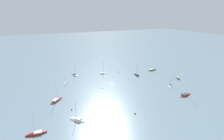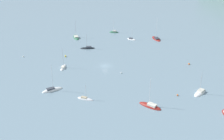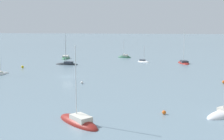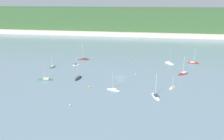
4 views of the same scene
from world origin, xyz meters
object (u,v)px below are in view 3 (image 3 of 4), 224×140
object	(u,v)px
sailboat_0	(184,63)
mooring_buoy_4	(82,82)
mooring_buoy_1	(224,82)
sailboat_2	(66,58)
sailboat_10	(143,62)
sailboat_5	(67,64)
sailboat_6	(0,74)
mooring_buoy_0	(22,67)
mooring_buoy_2	(164,112)
sailboat_4	(124,57)
sailboat_9	(78,122)

from	to	relation	value
sailboat_0	mooring_buoy_4	distance (m)	47.83
mooring_buoy_1	mooring_buoy_4	size ratio (longest dim) A/B	1.26
sailboat_2	sailboat_10	world-z (taller)	sailboat_2
mooring_buoy_1	mooring_buoy_4	bearing A→B (deg)	-82.88
sailboat_2	sailboat_10	distance (m)	31.15
mooring_buoy_4	sailboat_5	bearing A→B (deg)	-159.48
sailboat_6	sailboat_10	world-z (taller)	sailboat_6
sailboat_0	mooring_buoy_0	bearing A→B (deg)	100.55
sailboat_0	sailboat_6	distance (m)	59.75
sailboat_5	mooring_buoy_2	size ratio (longest dim) A/B	13.87
sailboat_0	mooring_buoy_4	world-z (taller)	sailboat_0
sailboat_10	mooring_buoy_2	distance (m)	63.01
sailboat_4	mooring_buoy_2	size ratio (longest dim) A/B	12.44
sailboat_2	mooring_buoy_4	xyz separation A→B (m)	(48.63, 16.77, 0.20)
sailboat_10	sailboat_9	bearing A→B (deg)	-56.42
sailboat_0	mooring_buoy_2	xyz separation A→B (m)	(61.40, -9.69, 0.20)
sailboat_5	sailboat_4	bearing A→B (deg)	-121.85
sailboat_0	mooring_buoy_2	size ratio (longest dim) A/B	20.24
sailboat_2	sailboat_10	size ratio (longest dim) A/B	1.69
sailboat_2	mooring_buoy_0	distance (m)	27.39
sailboat_5	mooring_buoy_0	distance (m)	14.86
mooring_buoy_2	sailboat_0	bearing A→B (deg)	171.03
sailboat_10	mooring_buoy_1	size ratio (longest dim) A/B	8.46
sailboat_2	mooring_buoy_2	world-z (taller)	sailboat_2
sailboat_0	sailboat_5	bearing A→B (deg)	93.25
sailboat_9	mooring_buoy_1	world-z (taller)	sailboat_9
sailboat_2	mooring_buoy_4	world-z (taller)	sailboat_2
sailboat_0	sailboat_4	xyz separation A→B (m)	(-14.82, -21.54, 0.01)
sailboat_10	mooring_buoy_2	world-z (taller)	sailboat_10
sailboat_5	mooring_buoy_1	world-z (taller)	sailboat_5
mooring_buoy_0	mooring_buoy_4	distance (m)	32.09
mooring_buoy_1	mooring_buoy_4	xyz separation A→B (m)	(4.05, -32.42, -0.08)
sailboat_10	mooring_buoy_4	xyz separation A→B (m)	(40.80, -13.38, 0.20)
sailboat_4	mooring_buoy_4	distance (m)	54.44
sailboat_6	sailboat_2	bearing A→B (deg)	5.08
sailboat_2	sailboat_10	bearing A→B (deg)	-110.62
sailboat_10	sailboat_5	bearing A→B (deg)	-119.14
sailboat_4	mooring_buoy_2	distance (m)	77.13
mooring_buoy_0	sailboat_9	bearing A→B (deg)	29.99
sailboat_10	sailboat_6	bearing A→B (deg)	-100.43
sailboat_5	mooring_buoy_2	bearing A→B (deg)	124.27
mooring_buoy_4	sailboat_0	bearing A→B (deg)	145.30
mooring_buoy_2	sailboat_6	bearing A→B (deg)	-126.95
sailboat_4	mooring_buoy_0	size ratio (longest dim) A/B	9.74
sailboat_2	sailboat_4	xyz separation A→B (m)	(-5.51, 22.46, 0.03)
sailboat_4	mooring_buoy_1	world-z (taller)	sailboat_4
sailboat_5	mooring_buoy_1	xyz separation A→B (m)	(27.30, 44.16, 0.26)
sailboat_9	mooring_buoy_0	xyz separation A→B (m)	(-49.78, -28.73, 0.29)
sailboat_2	mooring_buoy_1	world-z (taller)	sailboat_2
sailboat_5	sailboat_9	size ratio (longest dim) A/B	0.73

